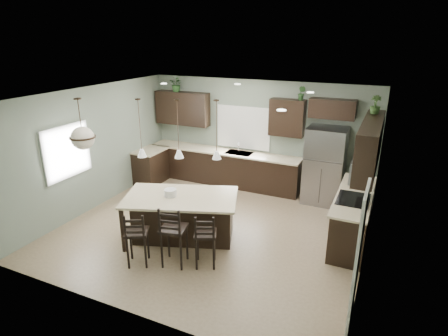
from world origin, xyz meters
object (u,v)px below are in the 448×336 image
Objects in this scene: bar_stool_right at (205,239)px; plant_back_left at (177,84)px; bar_stool_left at (137,238)px; bar_stool_center at (174,235)px; refrigerator at (324,166)px; kitchen_island at (182,218)px; serving_dish at (170,193)px.

bar_stool_right is 2.57× the size of plant_back_left.
bar_stool_center is (0.59, 0.27, 0.06)m from bar_stool_left.
refrigerator reaches higher than kitchen_island.
kitchen_island is 8.94× the size of serving_dish.
bar_stool_left reaches higher than kitchen_island.
bar_stool_right reaches higher than kitchen_island.
plant_back_left is at bearing 102.30° from bar_stool_right.
plant_back_left reaches higher than bar_stool_right.
bar_stool_left is 4.98m from plant_back_left.
bar_stool_right is 5.11m from plant_back_left.
bar_stool_left is 2.58× the size of plant_back_left.
kitchen_island is 1.04m from bar_stool_right.
plant_back_left reaches higher than bar_stool_left.
bar_stool_center reaches higher than kitchen_island.
serving_dish is (-2.38, -3.01, 0.07)m from refrigerator.
refrigerator is 1.80× the size of bar_stool_right.
bar_stool_left is (-0.26, -1.07, 0.05)m from kitchen_island.
kitchen_island is at bearing 19.73° from serving_dish.
serving_dish is 0.23× the size of bar_stool_right.
bar_stool_left is at bearing -68.45° from plant_back_left.
plant_back_left is (-2.25, 3.95, 2.02)m from bar_stool_center.
plant_back_left is at bearing 84.04° from bar_stool_left.
serving_dish reaches higher than bar_stool_right.
serving_dish is 0.99m from bar_stool_center.
kitchen_island is at bearing -58.49° from plant_back_left.
plant_back_left is at bearing 101.78° from kitchen_island.
refrigerator is 3.84m from serving_dish.
refrigerator is 1.79× the size of bar_stool_left.
plant_back_left is at bearing 177.24° from refrigerator.
serving_dish is 1.26m from bar_stool_right.
bar_stool_left is 1.19m from bar_stool_right.
kitchen_island is 1.86× the size of bar_stool_center.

